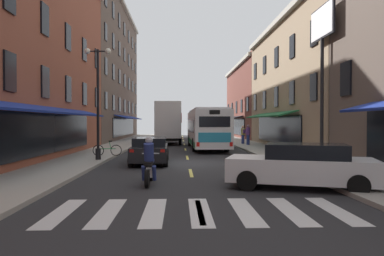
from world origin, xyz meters
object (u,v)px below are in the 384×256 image
object	(u,v)px
transit_bus	(206,128)
sedan_far	(172,134)
box_truck	(169,123)
pedestrian_mid	(248,134)
motorcycle_rider	(149,164)
street_lamp_twin	(98,98)
billboard_sign	(322,42)
bicycle_near	(107,150)
pedestrian_near	(243,134)
sedan_mid	(150,150)
sedan_near	(301,166)

from	to	relation	value
transit_bus	sedan_far	size ratio (longest dim) A/B	2.56
transit_bus	sedan_far	world-z (taller)	transit_bus
box_truck	pedestrian_mid	bearing A→B (deg)	-25.66
motorcycle_rider	street_lamp_twin	xyz separation A→B (m)	(-3.31, 6.93, 2.72)
billboard_sign	bicycle_near	xyz separation A→B (m)	(-11.82, 2.77, -5.90)
pedestrian_near	street_lamp_twin	distance (m)	17.53
sedan_mid	pedestrian_mid	world-z (taller)	pedestrian_mid
motorcycle_rider	bicycle_near	world-z (taller)	motorcycle_rider
sedan_mid	motorcycle_rider	size ratio (longest dim) A/B	2.20
billboard_sign	street_lamp_twin	size ratio (longest dim) A/B	1.37
sedan_near	street_lamp_twin	world-z (taller)	street_lamp_twin
transit_bus	pedestrian_near	bearing A→B (deg)	49.28
sedan_near	box_truck	bearing A→B (deg)	101.88
billboard_sign	sedan_mid	distance (m)	10.71
pedestrian_mid	street_lamp_twin	distance (m)	16.28
pedestrian_near	pedestrian_mid	distance (m)	1.73
sedan_near	pedestrian_mid	distance (m)	20.24
pedestrian_near	motorcycle_rider	bearing A→B (deg)	-136.73
sedan_mid	sedan_far	distance (m)	27.41
box_truck	sedan_mid	bearing A→B (deg)	-91.82
transit_bus	pedestrian_near	xyz separation A→B (m)	(3.79, 4.40, -0.64)
pedestrian_near	pedestrian_mid	xyz separation A→B (m)	(0.14, -1.72, 0.04)
sedan_far	bicycle_near	distance (m)	24.93
billboard_sign	pedestrian_near	size ratio (longest dim) A/B	4.85
billboard_sign	street_lamp_twin	distance (m)	12.28
sedan_far	street_lamp_twin	xyz separation A→B (m)	(-3.48, -26.77, 2.76)
sedan_far	street_lamp_twin	size ratio (longest dim) A/B	0.73
box_truck	sedan_mid	xyz separation A→B (m)	(-0.52, -16.29, -1.36)
motorcycle_rider	billboard_sign	bearing A→B (deg)	35.97
transit_bus	sedan_mid	bearing A→B (deg)	-110.15
pedestrian_near	sedan_mid	bearing A→B (deg)	-145.38
sedan_mid	bicycle_near	bearing A→B (deg)	135.62
pedestrian_near	sedan_near	bearing A→B (deg)	-123.44
sedan_mid	motorcycle_rider	bearing A→B (deg)	-85.66
motorcycle_rider	pedestrian_near	world-z (taller)	pedestrian_near
sedan_mid	bicycle_near	distance (m)	3.87
bicycle_near	street_lamp_twin	size ratio (longest dim) A/B	0.29
transit_bus	motorcycle_rider	xyz separation A→B (m)	(-3.25, -16.47, -0.95)
billboard_sign	pedestrian_near	world-z (taller)	billboard_sign
billboard_sign	pedestrian_mid	size ratio (longest dim) A/B	4.54
sedan_near	pedestrian_mid	xyz separation A→B (m)	(2.19, 20.12, 0.33)
billboard_sign	sedan_far	bearing A→B (deg)	107.03
sedan_far	pedestrian_mid	world-z (taller)	pedestrian_mid
billboard_sign	sedan_far	size ratio (longest dim) A/B	1.88
sedan_mid	motorcycle_rider	world-z (taller)	motorcycle_rider
transit_bus	sedan_near	bearing A→B (deg)	-84.31
motorcycle_rider	pedestrian_near	distance (m)	22.03
billboard_sign	box_truck	size ratio (longest dim) A/B	1.19
transit_bus	sedan_near	world-z (taller)	transit_bus
box_truck	sedan_mid	distance (m)	16.35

